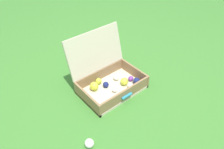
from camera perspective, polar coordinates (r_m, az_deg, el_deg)
ground_plane at (r=2.01m, az=-1.58°, el=-5.08°), size 16.00×16.00×0.00m
open_suitcase at (r=2.01m, az=-1.05°, el=-0.71°), size 0.58×0.51×0.50m
stray_ball_on_grass at (r=1.65m, az=-5.98°, el=-17.51°), size 0.07×0.07×0.07m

